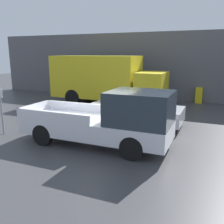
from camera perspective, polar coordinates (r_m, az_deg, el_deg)
name	(u,v)px	position (r m, az deg, el deg)	size (l,w,h in m)	color
ground_plane	(100,135)	(10.66, -2.83, -5.37)	(60.00, 60.00, 0.00)	#3D3D3F
building_wall	(155,66)	(19.11, 9.72, 10.26)	(28.00, 0.15, 4.95)	#56565B
pickup_truck	(109,120)	(9.17, -0.64, -1.93)	(5.70, 1.97, 2.14)	silver
car	(135,108)	(12.03, 5.31, 0.86)	(4.56, 1.96, 1.68)	#B7BABF
delivery_truck	(104,78)	(16.89, -1.79, 7.69)	(7.58, 2.62, 3.25)	gold
parking_sign	(1,107)	(11.53, -24.01, 1.05)	(0.30, 0.07, 2.10)	gray
newspaper_box	(199,95)	(18.50, 19.23, 3.59)	(0.45, 0.40, 1.08)	gold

